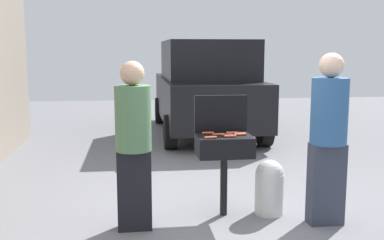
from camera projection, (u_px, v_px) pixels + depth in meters
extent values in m
plane|color=slate|center=(225.00, 214.00, 5.09)|extent=(24.00, 24.00, 0.00)
cylinder|color=black|center=(224.00, 185.00, 5.02)|extent=(0.08, 0.08, 0.68)
cube|color=black|center=(224.00, 146.00, 4.95)|extent=(0.60, 0.44, 0.22)
cube|color=black|center=(221.00, 114.00, 5.12)|extent=(0.60, 0.05, 0.42)
cylinder|color=#C6593D|center=(240.00, 134.00, 4.94)|extent=(0.13, 0.04, 0.03)
cylinder|color=#C6593D|center=(230.00, 136.00, 4.84)|extent=(0.13, 0.03, 0.03)
cylinder|color=#C6593D|center=(232.00, 133.00, 5.04)|extent=(0.13, 0.04, 0.03)
cylinder|color=#C6593D|center=(211.00, 138.00, 4.76)|extent=(0.13, 0.04, 0.03)
cylinder|color=#AD4228|center=(218.00, 134.00, 4.94)|extent=(0.13, 0.04, 0.03)
cylinder|color=#AD4228|center=(227.00, 135.00, 4.91)|extent=(0.13, 0.04, 0.03)
cylinder|color=#B74C33|center=(240.00, 133.00, 5.00)|extent=(0.13, 0.03, 0.03)
cylinder|color=#AD4228|center=(208.00, 133.00, 5.03)|extent=(0.13, 0.03, 0.03)
cylinder|color=silver|center=(269.00, 194.00, 5.07)|extent=(0.32, 0.32, 0.46)
sphere|color=silver|center=(270.00, 174.00, 5.03)|extent=(0.31, 0.31, 0.31)
cube|color=black|center=(134.00, 190.00, 4.61)|extent=(0.34, 0.19, 0.82)
cylinder|color=#4C724C|center=(133.00, 118.00, 4.50)|extent=(0.36, 0.36, 0.65)
sphere|color=tan|center=(132.00, 73.00, 4.43)|extent=(0.24, 0.24, 0.24)
cube|color=#333847|center=(326.00, 184.00, 4.76)|extent=(0.36, 0.20, 0.86)
cylinder|color=#2D598C|center=(329.00, 111.00, 4.64)|extent=(0.38, 0.38, 0.68)
sphere|color=beige|center=(332.00, 65.00, 4.57)|extent=(0.25, 0.25, 0.25)
cube|color=black|center=(205.00, 98.00, 9.98)|extent=(1.92, 4.41, 0.90)
cube|color=black|center=(207.00, 60.00, 9.65)|extent=(1.77, 2.61, 0.80)
cylinder|color=black|center=(264.00, 130.00, 8.66)|extent=(0.22, 0.64, 0.64)
cylinder|color=black|center=(170.00, 132.00, 8.42)|extent=(0.22, 0.64, 0.64)
cylinder|color=black|center=(230.00, 109.00, 11.67)|extent=(0.22, 0.64, 0.64)
cylinder|color=black|center=(160.00, 110.00, 11.44)|extent=(0.22, 0.64, 0.64)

